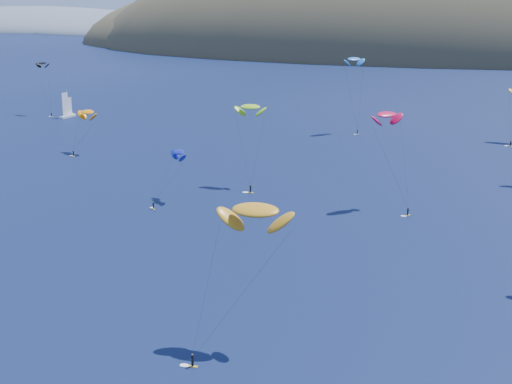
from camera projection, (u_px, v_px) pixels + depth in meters
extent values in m
ellipsoid|color=#3D3526|center=(433.00, 65.00, 594.96)|extent=(600.00, 300.00, 210.00)
ellipsoid|color=#3D3526|center=(258.00, 51.00, 661.01)|extent=(340.00, 240.00, 120.00)
ellipsoid|color=slate|center=(33.00, 30.00, 902.13)|extent=(400.00, 240.00, 60.00)
ellipsoid|color=slate|center=(120.00, 34.00, 830.00)|extent=(240.00, 180.00, 44.00)
cube|color=silver|center=(68.00, 116.00, 285.62)|extent=(3.73, 8.09, 0.94)
cylinder|color=silver|center=(67.00, 103.00, 284.58)|extent=(0.15, 0.15, 10.95)
cube|color=gold|center=(74.00, 156.00, 220.41)|extent=(1.37, 0.94, 0.07)
cylinder|color=black|center=(73.00, 153.00, 220.17)|extent=(0.31, 0.31, 1.43)
sphere|color=#8C6047|center=(73.00, 151.00, 219.94)|extent=(0.24, 0.24, 0.24)
ellipsoid|color=orange|center=(87.00, 112.00, 222.11)|extent=(9.24, 7.19, 4.68)
cube|color=gold|center=(193.00, 366.00, 98.57)|extent=(1.46, 0.47, 0.08)
cylinder|color=black|center=(192.00, 361.00, 98.32)|extent=(0.34, 0.34, 1.54)
sphere|color=#8C6047|center=(192.00, 355.00, 98.07)|extent=(0.26, 0.26, 0.26)
ellipsoid|color=#C7881A|center=(255.00, 210.00, 100.35)|extent=(10.64, 5.23, 5.85)
cube|color=gold|center=(250.00, 193.00, 181.35)|extent=(1.62, 0.49, 0.09)
cylinder|color=black|center=(250.00, 189.00, 181.07)|extent=(0.38, 0.38, 1.72)
sphere|color=#8C6047|center=(250.00, 185.00, 180.79)|extent=(0.29, 0.29, 0.29)
ellipsoid|color=#91D120|center=(250.00, 107.00, 184.11)|extent=(8.08, 3.86, 4.48)
cube|color=gold|center=(357.00, 134.00, 253.15)|extent=(1.15, 1.12, 0.07)
cylinder|color=black|center=(357.00, 132.00, 252.94)|extent=(0.29, 0.29, 1.33)
sphere|color=#8C6047|center=(357.00, 130.00, 252.72)|extent=(0.22, 0.22, 0.22)
ellipsoid|color=blue|center=(354.00, 59.00, 250.11)|extent=(8.59, 8.43, 4.59)
cube|color=gold|center=(408.00, 215.00, 163.51)|extent=(1.32, 1.26, 0.08)
cylinder|color=black|center=(408.00, 212.00, 163.26)|extent=(0.33, 0.33, 1.51)
sphere|color=#8C6047|center=(408.00, 208.00, 163.02)|extent=(0.25, 0.25, 0.25)
ellipsoid|color=#B60B39|center=(387.00, 114.00, 164.60)|extent=(8.71, 8.41, 4.61)
cube|color=gold|center=(154.00, 209.00, 168.14)|extent=(1.16, 1.24, 0.07)
cylinder|color=black|center=(153.00, 206.00, 167.91)|extent=(0.31, 0.31, 1.41)
sphere|color=#8C6047|center=(153.00, 202.00, 167.68)|extent=(0.24, 0.24, 0.24)
ellipsoid|color=navy|center=(179.00, 152.00, 173.17)|extent=(7.06, 7.38, 3.90)
cube|color=gold|center=(510.00, 146.00, 234.16)|extent=(1.48, 0.51, 0.08)
cylinder|color=black|center=(511.00, 143.00, 233.90)|extent=(0.34, 0.34, 1.56)
sphere|color=#8C6047|center=(511.00, 141.00, 233.65)|extent=(0.26, 0.26, 0.26)
cube|color=gold|center=(52.00, 117.00, 286.95)|extent=(1.29, 0.60, 0.07)
cylinder|color=black|center=(52.00, 115.00, 286.74)|extent=(0.29, 0.29, 1.32)
sphere|color=#8C6047|center=(51.00, 113.00, 286.52)|extent=(0.22, 0.22, 0.22)
ellipsoid|color=black|center=(42.00, 63.00, 288.01)|extent=(6.78, 4.16, 3.52)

